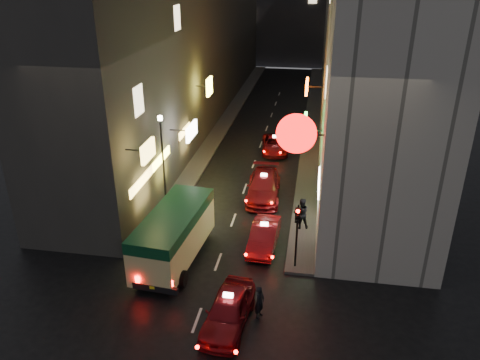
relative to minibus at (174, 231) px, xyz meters
The scene contains 13 objects.
building_left 27.27m from the minibus, 102.65° to the left, with size 7.59×52.00×18.00m.
building_right 28.55m from the minibus, 68.24° to the left, with size 8.36×52.00×18.00m.
sidewalk_left 25.79m from the minibus, 94.47° to the left, with size 1.50×52.00×0.15m, color #484543.
sidewalk_right 26.52m from the minibus, 75.80° to the left, with size 1.50×52.00×0.15m, color #484543.
minibus is the anchor object (origin of this frame).
taxi_near 5.75m from the minibus, 49.92° to the right, with size 2.64×5.48×1.86m.
taxi_second 4.99m from the minibus, 25.11° to the left, with size 2.16×4.88×1.70m.
taxi_third 8.94m from the minibus, 65.60° to the left, with size 2.60×5.74×1.96m.
taxi_far 17.07m from the minibus, 77.85° to the left, with size 2.40×4.78×1.63m.
pedestrian_crossing 6.17m from the minibus, 36.61° to the right, with size 0.60×0.38×1.81m, color black.
pedestrian_sidewalk 7.61m from the minibus, 33.49° to the left, with size 0.80×0.50×2.12m, color black.
traffic_light 6.31m from the minibus, ahead, with size 0.26×0.43×3.50m.
lamp_post 5.42m from the minibus, 112.79° to the left, with size 0.28×0.28×6.22m.
Camera 1 is at (4.50, -11.51, 14.09)m, focal length 35.00 mm.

